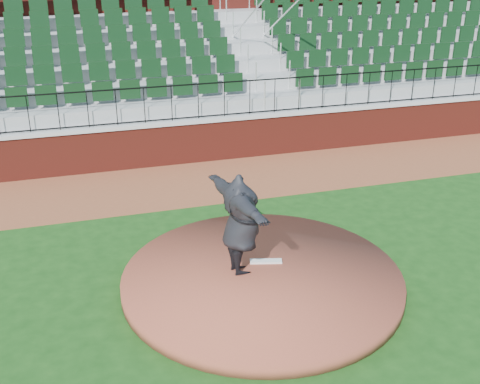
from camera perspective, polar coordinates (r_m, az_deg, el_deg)
The scene contains 10 objects.
ground at distance 11.82m, azimuth 2.09°, elevation -8.58°, with size 90.00×90.00×0.00m, color #143E11.
warning_track at distance 16.47m, azimuth -3.86°, elevation 1.02°, with size 34.00×3.20×0.01m, color brown.
field_wall at distance 17.73m, azimuth -5.08°, elevation 4.68°, with size 34.00×0.35×1.20m, color maroon.
wall_cap at distance 17.53m, azimuth -5.15°, elevation 6.70°, with size 34.00×0.45×0.10m, color #B7B7B7.
wall_railing at distance 17.39m, azimuth -5.22°, elevation 8.43°, with size 34.00×0.05×1.00m, color black, non-canonical shape.
seating_stands at distance 19.88m, azimuth -6.90°, elevation 11.73°, with size 34.00×5.10×4.60m, color gray, non-canonical shape.
concourse_wall at distance 22.53m, azimuth -8.25°, elevation 14.19°, with size 34.00×0.50×5.50m, color maroon.
pitchers_mound at distance 11.67m, azimuth 2.10°, elevation -8.30°, with size 5.35×5.35×0.25m, color brown.
pitching_rubber at distance 12.00m, azimuth 2.47°, elevation -6.56°, with size 0.63×0.16×0.04m, color silver.
pitcher at distance 11.21m, azimuth 0.07°, elevation -3.07°, with size 2.48×0.68×2.02m, color black.
Camera 1 is at (-3.26, -9.49, 6.25)m, focal length 45.15 mm.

